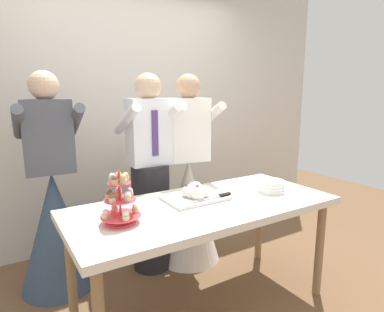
{
  "coord_description": "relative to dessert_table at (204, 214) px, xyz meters",
  "views": [
    {
      "loc": [
        -1.17,
        -1.72,
        1.51
      ],
      "look_at": [
        -0.0,
        0.15,
        1.07
      ],
      "focal_mm": 30.47,
      "sensor_mm": 36.0,
      "label": 1
    }
  ],
  "objects": [
    {
      "name": "ground_plane",
      "position": [
        0.0,
        0.0,
        -0.7
      ],
      "size": [
        8.0,
        8.0,
        0.0
      ],
      "primitive_type": "plane",
      "color": "brown"
    },
    {
      "name": "rear_wall",
      "position": [
        0.0,
        1.45,
        0.75
      ],
      "size": [
        5.2,
        0.1,
        2.9
      ],
      "primitive_type": "cube",
      "color": "beige",
      "rests_on": "ground_plane"
    },
    {
      "name": "dessert_table",
      "position": [
        0.0,
        0.0,
        0.0
      ],
      "size": [
        1.8,
        0.8,
        0.78
      ],
      "color": "silver",
      "rests_on": "ground_plane"
    },
    {
      "name": "cupcake_stand",
      "position": [
        -0.59,
        -0.02,
        0.21
      ],
      "size": [
        0.23,
        0.23,
        0.31
      ],
      "color": "#D83F4C",
      "rests_on": "dessert_table"
    },
    {
      "name": "main_cake_tray",
      "position": [
        -0.0,
        0.11,
        0.12
      ],
      "size": [
        0.44,
        0.31,
        0.12
      ],
      "color": "silver",
      "rests_on": "dessert_table"
    },
    {
      "name": "plate_stack",
      "position": [
        0.57,
        -0.04,
        0.12
      ],
      "size": [
        0.2,
        0.2,
        0.09
      ],
      "color": "white",
      "rests_on": "dessert_table"
    },
    {
      "name": "person_groom",
      "position": [
        -0.07,
        0.7,
        0.05
      ],
      "size": [
        0.47,
        0.49,
        1.66
      ],
      "color": "#232328",
      "rests_on": "ground_plane"
    },
    {
      "name": "person_bride",
      "position": [
        0.28,
        0.66,
        -0.12
      ],
      "size": [
        0.56,
        0.56,
        1.66
      ],
      "color": "white",
      "rests_on": "ground_plane"
    },
    {
      "name": "person_guest",
      "position": [
        -0.82,
        0.83,
        -0.12
      ],
      "size": [
        0.56,
        0.56,
        1.66
      ],
      "color": "#334760",
      "rests_on": "ground_plane"
    }
  ]
}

